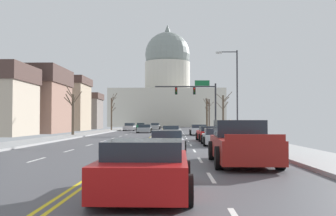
{
  "coord_description": "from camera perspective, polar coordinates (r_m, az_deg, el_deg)",
  "views": [
    {
      "loc": [
        2.46,
        -35.89,
        1.67
      ],
      "look_at": [
        1.22,
        28.77,
        3.76
      ],
      "focal_mm": 42.56,
      "sensor_mm": 36.0,
      "label": 1
    }
  ],
  "objects": [
    {
      "name": "sedan_oncoming_00",
      "position": [
        56.17,
        -3.39,
        -2.99
      ],
      "size": [
        2.12,
        4.54,
        1.16
      ],
      "color": "#9EA3A8",
      "rests_on": "ground"
    },
    {
      "name": "sedan_near_06",
      "position": [
        9.16,
        -3.24,
        -8.59
      ],
      "size": [
        2.14,
        4.29,
        1.24
      ],
      "color": "#B71414",
      "rests_on": "ground"
    },
    {
      "name": "bare_tree_04",
      "position": [
        81.26,
        5.59,
        -0.71
      ],
      "size": [
        1.45,
        3.4,
        6.29
      ],
      "color": "#4C3D2D",
      "rests_on": "ground"
    },
    {
      "name": "sedan_near_01",
      "position": [
        40.5,
        0.47,
        -3.41
      ],
      "size": [
        2.08,
        4.37,
        1.18
      ],
      "color": "#9EA3A8",
      "rests_on": "ground"
    },
    {
      "name": "bare_tree_02",
      "position": [
        76.17,
        5.9,
        -0.64
      ],
      "size": [
        1.66,
        2.72,
        5.98
      ],
      "color": "#423328",
      "rests_on": "ground"
    },
    {
      "name": "pedestrian_00",
      "position": [
        40.87,
        8.9,
        -2.67
      ],
      "size": [
        0.35,
        0.34,
        1.67
      ],
      "color": "black",
      "rests_on": "ground"
    },
    {
      "name": "sedan_near_00",
      "position": [
        46.99,
        4.42,
        -3.17
      ],
      "size": [
        2.1,
        4.39,
        1.23
      ],
      "color": "silver",
      "rests_on": "ground"
    },
    {
      "name": "signal_gantry",
      "position": [
        51.36,
        4.36,
        1.79
      ],
      "size": [
        7.91,
        0.41,
        6.74
      ],
      "color": "#28282D",
      "rests_on": "ground"
    },
    {
      "name": "pickup_truck_near_05",
      "position": [
        15.78,
        10.47,
        -5.14
      ],
      "size": [
        2.44,
        5.8,
        1.7
      ],
      "color": "maroon",
      "rests_on": "ground"
    },
    {
      "name": "flank_building_03",
      "position": [
        58.18,
        -19.42,
        1.1
      ],
      "size": [
        10.05,
        10.25,
        8.98
      ],
      "color": "#8C6656",
      "rests_on": "ground"
    },
    {
      "name": "capitol_building",
      "position": [
        119.71,
        -0.08,
        2.24
      ],
      "size": [
        32.77,
        21.03,
        30.8
      ],
      "color": "beige",
      "rests_on": "ground"
    },
    {
      "name": "sedan_oncoming_02",
      "position": [
        78.65,
        -1.85,
        -2.64
      ],
      "size": [
        2.01,
        4.33,
        1.22
      ],
      "color": "#9EA3A8",
      "rests_on": "ground"
    },
    {
      "name": "sedan_oncoming_01",
      "position": [
        68.1,
        -5.5,
        -2.73
      ],
      "size": [
        1.95,
        4.69,
        1.29
      ],
      "color": "silver",
      "rests_on": "ground"
    },
    {
      "name": "sedan_near_04",
      "position": [
        21.82,
        -0.25,
        -4.8
      ],
      "size": [
        2.12,
        4.35,
        1.15
      ],
      "color": "silver",
      "rests_on": "ground"
    },
    {
      "name": "sedan_near_03",
      "position": [
        27.76,
        6.94,
        -4.15
      ],
      "size": [
        2.03,
        4.68,
        1.16
      ],
      "color": "silver",
      "rests_on": "ground"
    },
    {
      "name": "flank_building_00",
      "position": [
        71.46,
        -16.38,
        0.58
      ],
      "size": [
        12.6,
        8.62,
        9.13
      ],
      "color": "tan",
      "rests_on": "ground"
    },
    {
      "name": "flank_building_02",
      "position": [
        83.61,
        -13.24,
        -0.42
      ],
      "size": [
        10.96,
        7.02,
        7.27
      ],
      "color": "slate",
      "rests_on": "ground"
    },
    {
      "name": "bare_tree_00",
      "position": [
        54.76,
        7.93,
        -0.51
      ],
      "size": [
        2.38,
        1.99,
        5.46
      ],
      "color": "brown",
      "rests_on": "ground"
    },
    {
      "name": "street_lamp_right",
      "position": [
        37.61,
        9.51,
        3.11
      ],
      "size": [
        2.04,
        0.24,
        8.12
      ],
      "color": "#333338",
      "rests_on": "ground"
    },
    {
      "name": "sedan_near_02",
      "position": [
        33.36,
        5.86,
        -3.71
      ],
      "size": [
        2.02,
        4.65,
        1.23
      ],
      "color": "#B71414",
      "rests_on": "ground"
    },
    {
      "name": "ground",
      "position": [
        36.01,
        -2.83,
        -4.47
      ],
      "size": [
        20.0,
        180.0,
        0.2
      ],
      "color": "#4B4B50"
    },
    {
      "name": "bare_tree_03",
      "position": [
        45.14,
        -13.51,
        -0.44
      ],
      "size": [
        2.26,
        2.25,
        5.48
      ],
      "color": "brown",
      "rests_on": "ground"
    },
    {
      "name": "sedan_oncoming_03",
      "position": [
        90.28,
        -3.93,
        -2.55
      ],
      "size": [
        2.1,
        4.29,
        1.19
      ],
      "color": "#1E7247",
      "rests_on": "ground"
    },
    {
      "name": "bare_tree_01",
      "position": [
        68.06,
        -8.04,
        -0.53
      ],
      "size": [
        1.05,
        2.26,
        6.29
      ],
      "color": "brown",
      "rests_on": "ground"
    }
  ]
}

